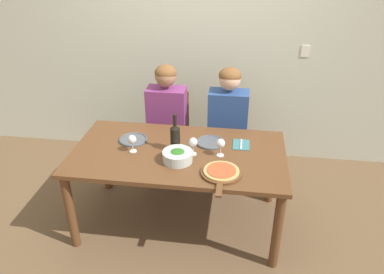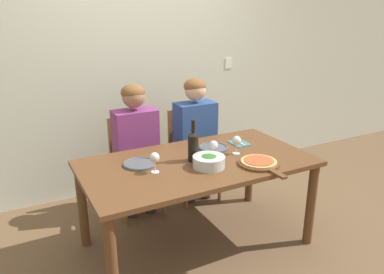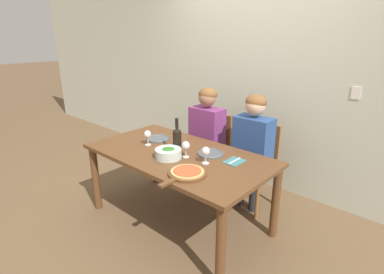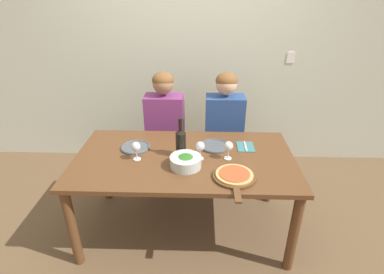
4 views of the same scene
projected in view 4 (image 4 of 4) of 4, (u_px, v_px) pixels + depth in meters
ground_plane at (185, 226)px, 2.71m from camera, size 40.00×40.00×0.00m
back_wall at (190, 47)px, 3.28m from camera, size 10.00×0.06×2.70m
dining_table at (184, 167)px, 2.42m from camera, size 1.74×0.94×0.73m
chair_left at (167, 138)px, 3.22m from camera, size 0.42×0.42×0.89m
chair_right at (223, 139)px, 3.20m from camera, size 0.42×0.42×0.89m
person_woman at (164, 121)px, 3.01m from camera, size 0.47×0.51×1.22m
person_man at (225, 121)px, 2.99m from camera, size 0.47×0.51×1.22m
wine_bottle at (181, 142)px, 2.34m from camera, size 0.08×0.08×0.32m
broccoli_bowl at (186, 161)px, 2.23m from camera, size 0.24×0.24×0.09m
dinner_plate_left at (135, 147)px, 2.51m from camera, size 0.25×0.25×0.02m
dinner_plate_right at (214, 146)px, 2.53m from camera, size 0.25×0.25×0.02m
pizza_on_board at (234, 176)px, 2.11m from camera, size 0.31×0.45×0.04m
wine_glass_left at (136, 148)px, 2.30m from camera, size 0.07×0.07×0.15m
wine_glass_right at (228, 147)px, 2.31m from camera, size 0.07×0.07×0.15m
wine_glass_centre at (200, 147)px, 2.31m from camera, size 0.07×0.07×0.15m
fork_on_napkin at (245, 147)px, 2.52m from camera, size 0.14×0.18×0.01m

